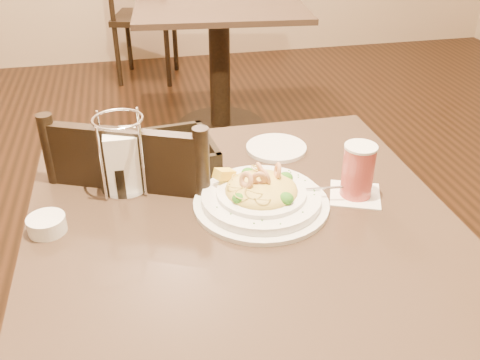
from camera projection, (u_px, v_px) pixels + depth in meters
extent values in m
cylinder|color=black|center=(242.00, 342.00, 1.33)|extent=(0.12, 0.12, 0.70)
cube|color=#493729|center=(242.00, 223.00, 1.15)|extent=(0.90, 0.90, 0.03)
cylinder|color=black|center=(221.00, 125.00, 3.30)|extent=(0.52, 0.52, 0.03)
cylinder|color=black|center=(220.00, 68.00, 3.11)|extent=(0.12, 0.12, 0.70)
cube|color=#493729|center=(218.00, 4.00, 2.92)|extent=(0.98, 0.98, 0.03)
cube|color=black|center=(162.00, 247.00, 1.55)|extent=(0.55, 0.55, 0.04)
cylinder|color=black|center=(236.00, 276.00, 1.79)|extent=(0.04, 0.04, 0.43)
cylinder|color=black|center=(134.00, 263.00, 1.85)|extent=(0.04, 0.04, 0.43)
cylinder|color=black|center=(90.00, 341.00, 1.55)|extent=(0.04, 0.04, 0.43)
cylinder|color=black|center=(204.00, 218.00, 1.24)|extent=(0.04, 0.04, 0.46)
cylinder|color=black|center=(61.00, 202.00, 1.30)|extent=(0.04, 0.04, 0.46)
cube|color=black|center=(126.00, 173.00, 1.22)|extent=(0.34, 0.17, 0.22)
cube|color=black|center=(145.00, 17.00, 3.85)|extent=(0.51, 0.51, 0.04)
cylinder|color=black|center=(175.00, 43.00, 4.12)|extent=(0.04, 0.04, 0.43)
cylinder|color=black|center=(129.00, 42.00, 4.13)|extent=(0.04, 0.04, 0.43)
cylinder|color=black|center=(168.00, 57.00, 3.81)|extent=(0.04, 0.04, 0.43)
cylinder|color=black|center=(118.00, 57.00, 3.82)|extent=(0.04, 0.04, 0.43)
cylinder|color=white|center=(261.00, 204.00, 1.17)|extent=(0.30, 0.30, 0.01)
cylinder|color=white|center=(261.00, 198.00, 1.17)|extent=(0.26, 0.26, 0.02)
cylinder|color=white|center=(261.00, 192.00, 1.16)|extent=(0.20, 0.20, 0.01)
ellipsoid|color=gold|center=(261.00, 190.00, 1.16)|extent=(0.16, 0.16, 0.06)
cube|color=yellow|center=(224.00, 174.00, 1.19)|extent=(0.06, 0.05, 0.04)
cube|color=silver|center=(318.00, 189.00, 1.18)|extent=(0.11, 0.03, 0.01)
cube|color=silver|center=(292.00, 190.00, 1.16)|extent=(0.03, 0.02, 0.00)
torus|color=gold|center=(258.00, 182.00, 1.16)|extent=(0.03, 0.03, 0.02)
torus|color=gold|center=(261.00, 169.00, 1.19)|extent=(0.05, 0.05, 0.03)
torus|color=gold|center=(244.00, 192.00, 1.14)|extent=(0.04, 0.04, 0.01)
torus|color=gold|center=(254.00, 188.00, 1.15)|extent=(0.04, 0.04, 0.01)
torus|color=gold|center=(256.00, 186.00, 1.16)|extent=(0.03, 0.03, 0.01)
torus|color=gold|center=(256.00, 169.00, 1.19)|extent=(0.03, 0.03, 0.01)
torus|color=gold|center=(261.00, 181.00, 1.15)|extent=(0.04, 0.03, 0.03)
torus|color=gold|center=(263.00, 199.00, 1.10)|extent=(0.04, 0.03, 0.02)
torus|color=gold|center=(277.00, 181.00, 1.17)|extent=(0.04, 0.04, 0.03)
torus|color=gold|center=(254.00, 191.00, 1.11)|extent=(0.05, 0.05, 0.03)
torus|color=gold|center=(243.00, 194.00, 1.11)|extent=(0.05, 0.05, 0.01)
torus|color=gold|center=(258.00, 191.00, 1.13)|extent=(0.03, 0.03, 0.03)
torus|color=gold|center=(239.00, 188.00, 1.14)|extent=(0.03, 0.03, 0.02)
torus|color=gold|center=(237.00, 186.00, 1.14)|extent=(0.05, 0.05, 0.02)
torus|color=gold|center=(263.00, 186.00, 1.16)|extent=(0.04, 0.05, 0.04)
torus|color=gold|center=(256.00, 175.00, 1.18)|extent=(0.05, 0.05, 0.01)
torus|color=gold|center=(268.00, 183.00, 1.15)|extent=(0.03, 0.03, 0.01)
torus|color=gold|center=(258.00, 181.00, 1.16)|extent=(0.05, 0.05, 0.03)
torus|color=gold|center=(274.00, 195.00, 1.12)|extent=(0.03, 0.02, 0.02)
torus|color=gold|center=(237.00, 179.00, 1.17)|extent=(0.04, 0.04, 0.02)
torus|color=#EDA975|center=(278.00, 171.00, 1.16)|extent=(0.02, 0.04, 0.04)
torus|color=#EDA975|center=(246.00, 180.00, 1.12)|extent=(0.04, 0.04, 0.04)
torus|color=#EDA975|center=(261.00, 170.00, 1.16)|extent=(0.03, 0.04, 0.04)
torus|color=#EDA975|center=(265.00, 177.00, 1.13)|extent=(0.03, 0.04, 0.04)
torus|color=#EDA975|center=(259.00, 179.00, 1.13)|extent=(0.04, 0.03, 0.04)
ellipsoid|color=#235D15|center=(286.00, 178.00, 1.19)|extent=(0.03, 0.03, 0.02)
ellipsoid|color=#235D15|center=(248.00, 173.00, 1.20)|extent=(0.03, 0.03, 0.02)
ellipsoid|color=#235D15|center=(239.00, 198.00, 1.11)|extent=(0.03, 0.03, 0.02)
ellipsoid|color=#235D15|center=(286.00, 199.00, 1.11)|extent=(0.03, 0.03, 0.03)
cube|color=#266619|center=(298.00, 177.00, 1.22)|extent=(0.00, 0.00, 0.00)
cube|color=#266619|center=(254.00, 223.00, 1.07)|extent=(0.00, 0.00, 0.00)
cube|color=#266619|center=(262.00, 220.00, 1.08)|extent=(0.00, 0.00, 0.00)
cube|color=#266619|center=(303.00, 212.00, 1.10)|extent=(0.00, 0.00, 0.00)
cube|color=#266619|center=(291.00, 172.00, 1.24)|extent=(0.00, 0.00, 0.00)
cube|color=#266619|center=(231.00, 214.00, 1.10)|extent=(0.00, 0.00, 0.00)
cube|color=#266619|center=(217.00, 207.00, 1.12)|extent=(0.00, 0.00, 0.00)
cube|color=#266619|center=(280.00, 224.00, 1.07)|extent=(0.00, 0.00, 0.00)
cube|color=#266619|center=(298.00, 175.00, 1.23)|extent=(0.00, 0.00, 0.00)
cube|color=#266619|center=(289.00, 170.00, 1.25)|extent=(0.00, 0.00, 0.00)
cube|color=#266619|center=(314.00, 191.00, 1.17)|extent=(0.00, 0.00, 0.00)
cube|color=#266619|center=(314.00, 194.00, 1.16)|extent=(0.00, 0.00, 0.00)
cube|color=#266619|center=(305.00, 180.00, 1.21)|extent=(0.00, 0.00, 0.00)
cube|color=white|center=(355.00, 195.00, 1.21)|extent=(0.14, 0.14, 0.00)
cylinder|color=#B84741|center=(358.00, 171.00, 1.18)|extent=(0.07, 0.07, 0.12)
cylinder|color=white|center=(361.00, 147.00, 1.15)|extent=(0.07, 0.07, 0.01)
cube|color=black|center=(163.00, 165.00, 1.32)|extent=(0.27, 0.23, 0.02)
cube|color=black|center=(208.00, 146.00, 1.33)|extent=(0.04, 0.20, 0.05)
cube|color=black|center=(113.00, 160.00, 1.27)|extent=(0.04, 0.20, 0.05)
cube|color=black|center=(155.00, 137.00, 1.38)|extent=(0.25, 0.04, 0.05)
cube|color=black|center=(170.00, 171.00, 1.22)|extent=(0.25, 0.04, 0.05)
cylinder|color=silver|center=(126.00, 187.00, 1.24)|extent=(0.11, 0.11, 0.01)
torus|color=silver|center=(117.00, 119.00, 1.15)|extent=(0.11, 0.11, 0.01)
cube|color=white|center=(123.00, 160.00, 1.20)|extent=(0.09, 0.09, 0.14)
cylinder|color=silver|center=(102.00, 164.00, 1.15)|extent=(0.01, 0.01, 0.18)
cylinder|color=silver|center=(143.00, 160.00, 1.16)|extent=(0.01, 0.01, 0.18)
cylinder|color=silver|center=(102.00, 146.00, 1.22)|extent=(0.01, 0.01, 0.18)
cylinder|color=silver|center=(141.00, 143.00, 1.24)|extent=(0.01, 0.01, 0.18)
cylinder|color=white|center=(276.00, 148.00, 1.40)|extent=(0.18, 0.18, 0.01)
cylinder|color=white|center=(47.00, 224.00, 1.09)|extent=(0.08, 0.08, 0.03)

